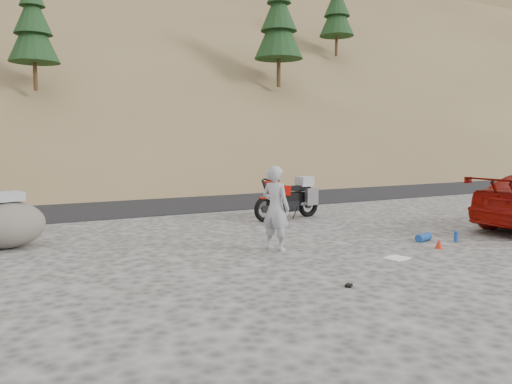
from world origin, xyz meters
TOP-DOWN VIEW (x-y plane):
  - ground at (0.00, 0.00)m, footprint 140.00×140.00m
  - road at (0.00, 9.00)m, footprint 120.00×7.00m
  - hillside at (-0.05, 40.88)m, footprint 120.00×73.00m
  - motorcycle at (1.60, 3.36)m, footprint 2.30×0.91m
  - man at (-0.77, 0.08)m, footprint 0.63×0.73m
  - boulder at (-5.49, 2.78)m, footprint 1.56×1.35m
  - gear_white_cloth at (0.86, -1.58)m, footprint 0.47×0.44m
  - gear_blue_mat at (2.49, -0.66)m, footprint 0.46×0.28m
  - gear_bottle at (3.06, -1.04)m, footprint 0.10×0.10m
  - gear_funnel at (2.21, -1.34)m, footprint 0.17×0.17m
  - gear_glove_b at (-1.06, -2.61)m, footprint 0.15×0.14m

SIDE VIEW (x-z plane):
  - ground at x=0.00m, z-range 0.00..0.00m
  - road at x=0.00m, z-range -0.03..0.03m
  - man at x=-0.77m, z-range -0.84..0.84m
  - gear_white_cloth at x=0.86m, z-range 0.00..0.01m
  - gear_glove_b at x=-1.06m, z-range 0.00..0.04m
  - gear_blue_mat at x=2.49m, z-range 0.00..0.17m
  - gear_funnel at x=2.21m, z-range 0.00..0.20m
  - gear_bottle at x=3.06m, z-range 0.00..0.24m
  - boulder at x=-5.49m, z-range -0.07..1.07m
  - motorcycle at x=1.60m, z-range -0.10..1.28m
  - hillside at x=-0.05m, z-range -12.28..34.44m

